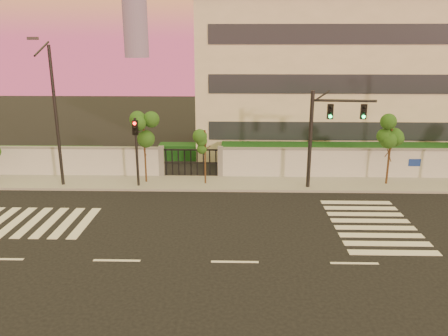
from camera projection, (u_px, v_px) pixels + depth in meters
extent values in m
plane|color=black|center=(235.00, 262.00, 18.35)|extent=(120.00, 120.00, 0.00)
cube|color=gray|center=(235.00, 183.00, 28.42)|extent=(60.00, 3.00, 0.15)
cube|color=slate|center=(162.00, 162.00, 29.70)|extent=(0.35, 0.35, 2.20)
cube|color=slate|center=(220.00, 162.00, 29.60)|extent=(0.35, 0.35, 2.20)
cube|color=#103617|center=(358.00, 157.00, 31.83)|extent=(20.00, 2.00, 1.80)
cube|color=#103617|center=(20.00, 157.00, 32.47)|extent=(12.00, 1.80, 1.40)
cube|color=#103617|center=(197.00, 152.00, 34.59)|extent=(6.00, 1.50, 1.20)
cube|color=beige|center=(340.00, 78.00, 37.64)|extent=(24.00, 12.00, 12.00)
cube|color=#262D38|center=(355.00, 131.00, 32.81)|extent=(22.00, 0.08, 1.40)
cube|color=#262D38|center=(359.00, 84.00, 31.85)|extent=(22.00, 0.08, 1.40)
cube|color=#262D38|center=(363.00, 34.00, 30.89)|extent=(22.00, 0.08, 1.40)
cube|color=slate|center=(345.00, 3.00, 35.96)|extent=(24.40, 12.40, 0.30)
cube|color=silver|center=(16.00, 222.00, 22.45)|extent=(0.50, 4.00, 0.02)
cube|color=silver|center=(33.00, 222.00, 22.43)|extent=(0.50, 4.00, 0.02)
cube|color=silver|center=(50.00, 222.00, 22.41)|extent=(0.50, 4.00, 0.02)
cube|color=silver|center=(68.00, 222.00, 22.39)|extent=(0.50, 4.00, 0.02)
cube|color=silver|center=(85.00, 223.00, 22.37)|extent=(0.50, 4.00, 0.02)
cube|color=silver|center=(394.00, 253.00, 19.14)|extent=(4.00, 0.50, 0.02)
cube|color=silver|center=(387.00, 244.00, 20.01)|extent=(4.00, 0.50, 0.02)
cube|color=silver|center=(381.00, 235.00, 20.87)|extent=(4.00, 0.50, 0.02)
cube|color=silver|center=(375.00, 228.00, 21.74)|extent=(4.00, 0.50, 0.02)
cube|color=silver|center=(370.00, 221.00, 22.60)|extent=(4.00, 0.50, 0.02)
cube|color=silver|center=(365.00, 214.00, 23.47)|extent=(4.00, 0.50, 0.02)
cube|color=silver|center=(360.00, 208.00, 24.33)|extent=(4.00, 0.50, 0.02)
cube|color=silver|center=(356.00, 202.00, 25.20)|extent=(4.00, 0.50, 0.02)
cube|color=silver|center=(0.00, 259.00, 18.58)|extent=(2.00, 0.15, 0.01)
cube|color=silver|center=(117.00, 260.00, 18.46)|extent=(2.00, 0.15, 0.01)
cube|color=silver|center=(235.00, 262.00, 18.34)|extent=(2.00, 0.15, 0.01)
cube|color=silver|center=(354.00, 263.00, 18.23)|extent=(2.00, 0.15, 0.01)
cylinder|color=#382314|center=(145.00, 150.00, 28.01)|extent=(0.12, 0.12, 4.51)
sphere|color=#194012|center=(144.00, 129.00, 27.64)|extent=(1.06, 1.06, 1.06)
sphere|color=#194012|center=(150.00, 139.00, 28.01)|extent=(0.81, 0.81, 0.81)
sphere|color=#194012|center=(139.00, 137.00, 27.63)|extent=(0.77, 0.77, 0.77)
cylinder|color=#382314|center=(205.00, 158.00, 27.78)|extent=(0.11, 0.11, 3.64)
sphere|color=#194012|center=(205.00, 142.00, 27.48)|extent=(1.00, 1.00, 1.00)
sphere|color=#194012|center=(210.00, 149.00, 27.79)|extent=(0.77, 0.77, 0.77)
sphere|color=#194012|center=(201.00, 148.00, 27.45)|extent=(0.73, 0.73, 0.73)
cylinder|color=#382314|center=(390.00, 151.00, 27.60)|extent=(0.13, 0.13, 4.60)
sphere|color=#194012|center=(392.00, 130.00, 27.22)|extent=(1.22, 1.22, 1.22)
sphere|color=#194012|center=(396.00, 140.00, 27.61)|extent=(0.93, 0.93, 0.93)
sphere|color=#194012|center=(387.00, 137.00, 27.19)|extent=(0.89, 0.89, 0.89)
cylinder|color=black|center=(310.00, 141.00, 26.76)|extent=(0.24, 0.24, 6.16)
cylinder|color=black|center=(344.00, 101.00, 26.04)|extent=(3.78, 0.50, 0.16)
cube|color=black|center=(330.00, 112.00, 26.19)|extent=(0.35, 0.18, 0.89)
sphere|color=#0CF259|center=(330.00, 116.00, 26.16)|extent=(0.20, 0.20, 0.20)
cube|color=black|center=(364.00, 112.00, 26.14)|extent=(0.35, 0.18, 0.89)
sphere|color=#0CF259|center=(364.00, 117.00, 26.11)|extent=(0.20, 0.20, 0.20)
cylinder|color=black|center=(137.00, 153.00, 27.24)|extent=(0.16, 0.16, 4.49)
cube|color=black|center=(135.00, 128.00, 26.74)|extent=(0.35, 0.18, 0.90)
sphere|color=red|center=(135.00, 123.00, 26.56)|extent=(0.20, 0.20, 0.20)
cylinder|color=black|center=(56.00, 119.00, 26.86)|extent=(0.20, 0.20, 8.79)
cylinder|color=black|center=(42.00, 49.00, 24.76)|extent=(0.11, 2.10, 0.86)
cube|color=#3F3F44|center=(33.00, 38.00, 23.66)|extent=(0.55, 0.27, 0.16)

